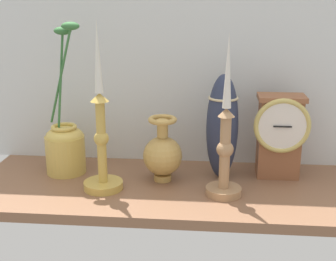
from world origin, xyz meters
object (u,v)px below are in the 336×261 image
at_px(brass_vase_bulbous, 163,153).
at_px(mantel_clock, 280,134).
at_px(candlestick_tall_left, 102,142).
at_px(tall_ceramic_vase, 222,127).
at_px(brass_vase_jar, 65,144).
at_px(candlestick_tall_center, 225,149).

bearing_deg(brass_vase_bulbous, mantel_clock, 10.13).
relative_size(candlestick_tall_left, brass_vase_bulbous, 2.45).
xyz_separation_m(candlestick_tall_left, tall_ceramic_vase, (0.28, 0.10, 0.02)).
height_order(mantel_clock, tall_ceramic_vase, tall_ceramic_vase).
bearing_deg(tall_ceramic_vase, brass_vase_jar, -179.43).
height_order(mantel_clock, candlestick_tall_left, candlestick_tall_left).
height_order(candlestick_tall_left, brass_vase_jar, candlestick_tall_left).
bearing_deg(mantel_clock, candlestick_tall_left, -164.66).
xyz_separation_m(mantel_clock, candlestick_tall_left, (-0.43, -0.12, 0.00)).
bearing_deg(mantel_clock, tall_ceramic_vase, -172.98).
relative_size(mantel_clock, brass_vase_bulbous, 1.29).
relative_size(candlestick_tall_center, brass_vase_bulbous, 2.28).
xyz_separation_m(candlestick_tall_center, brass_vase_bulbous, (-0.15, 0.07, -0.04)).
xyz_separation_m(mantel_clock, brass_vase_bulbous, (-0.29, -0.05, -0.04)).
relative_size(candlestick_tall_left, tall_ceramic_vase, 1.51).
bearing_deg(candlestick_tall_center, candlestick_tall_left, 178.47).
distance_m(brass_vase_bulbous, tall_ceramic_vase, 0.16).
bearing_deg(brass_vase_jar, candlestick_tall_left, -38.55).
bearing_deg(mantel_clock, brass_vase_jar, -177.72).
xyz_separation_m(candlestick_tall_center, tall_ceramic_vase, (-0.00, 0.11, 0.02)).
height_order(candlestick_tall_left, tall_ceramic_vase, candlestick_tall_left).
bearing_deg(tall_ceramic_vase, candlestick_tall_left, -160.65).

